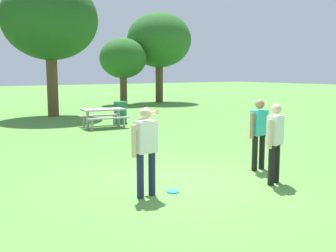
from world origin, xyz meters
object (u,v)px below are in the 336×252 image
at_px(person_catcher, 259,130).
at_px(tree_slender_mid, 159,40).
at_px(trash_can_beside_table, 120,112).
at_px(tree_broad_center, 50,20).
at_px(picnic_table_near, 103,114).
at_px(person_thrower, 145,145).
at_px(frisbee, 173,191).
at_px(tree_far_right, 123,59).
at_px(person_bystander, 275,138).

bearing_deg(person_catcher, tree_slender_mid, 63.02).
xyz_separation_m(trash_can_beside_table, tree_broad_center, (-1.59, 4.29, 4.34)).
bearing_deg(picnic_table_near, person_thrower, -110.75).
relative_size(person_catcher, tree_broad_center, 0.24).
xyz_separation_m(picnic_table_near, tree_broad_center, (-0.33, 5.21, 4.26)).
height_order(tree_broad_center, tree_slender_mid, tree_broad_center).
distance_m(picnic_table_near, tree_slender_mid, 14.23).
distance_m(frisbee, tree_far_right, 20.78).
bearing_deg(trash_can_beside_table, picnic_table_near, -143.85).
relative_size(tree_far_right, tree_slender_mid, 0.69).
bearing_deg(tree_broad_center, frisbee, -99.80).
distance_m(person_thrower, person_catcher, 3.20).
xyz_separation_m(person_thrower, person_catcher, (3.20, 0.21, -0.02)).
height_order(picnic_table_near, tree_far_right, tree_far_right).
bearing_deg(tree_far_right, person_bystander, -109.69).
height_order(trash_can_beside_table, tree_broad_center, tree_broad_center).
bearing_deg(person_catcher, person_bystander, -121.92).
height_order(tree_broad_center, tree_far_right, tree_broad_center).
distance_m(person_thrower, tree_broad_center, 14.78).
relative_size(tree_broad_center, tree_slender_mid, 1.04).
relative_size(person_thrower, tree_slender_mid, 0.25).
height_order(person_bystander, tree_broad_center, tree_broad_center).
xyz_separation_m(tree_far_right, tree_slender_mid, (3.17, 0.30, 1.40)).
xyz_separation_m(tree_broad_center, tree_far_right, (6.48, 4.49, -1.67)).
bearing_deg(person_thrower, frisbee, -7.62).
bearing_deg(tree_far_right, tree_broad_center, -145.29).
relative_size(person_bystander, tree_far_right, 0.36).
relative_size(person_bystander, tree_slender_mid, 0.25).
bearing_deg(tree_far_right, person_catcher, -108.96).
distance_m(person_bystander, tree_broad_center, 15.23).
height_order(person_catcher, trash_can_beside_table, person_catcher).
distance_m(person_thrower, frisbee, 1.10).
bearing_deg(person_bystander, tree_slender_mid, 62.76).
bearing_deg(tree_broad_center, tree_far_right, 34.71).
bearing_deg(tree_slender_mid, picnic_table_near, -132.98).
xyz_separation_m(person_bystander, trash_can_beside_table, (1.99, 10.43, -0.46)).
bearing_deg(frisbee, trash_can_beside_table, 67.58).
xyz_separation_m(person_bystander, tree_far_right, (6.88, 19.21, 2.20)).
height_order(person_catcher, picnic_table_near, person_catcher).
bearing_deg(tree_broad_center, trash_can_beside_table, -69.63).
relative_size(trash_can_beside_table, tree_broad_center, 0.14).
relative_size(frisbee, tree_broad_center, 0.04).
distance_m(person_thrower, tree_far_right, 20.84).
height_order(person_catcher, frisbee, person_catcher).
distance_m(person_catcher, tree_slender_mid, 21.09).
height_order(person_bystander, tree_far_right, tree_far_right).
bearing_deg(frisbee, picnic_table_near, 72.65).
relative_size(picnic_table_near, tree_far_right, 0.41).
xyz_separation_m(trash_can_beside_table, tree_slender_mid, (8.05, 9.07, 4.06)).
xyz_separation_m(person_bystander, frisbee, (-2.02, 0.70, -0.93)).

